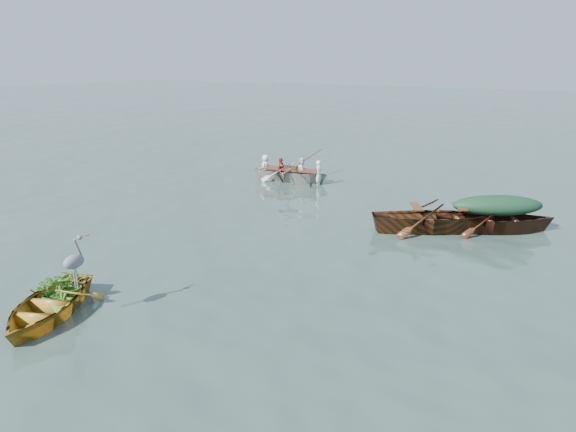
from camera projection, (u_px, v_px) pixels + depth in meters
name	position (u px, v px, depth m)	size (l,w,h in m)	color
ground	(212.00, 265.00, 11.95)	(140.00, 140.00, 0.00)	#395048
yellow_dinghy	(48.00, 317.00, 9.59)	(1.33, 3.06, 0.82)	#B87923
green_tarp_boat	(495.00, 231.00, 14.25)	(1.27, 4.09, 0.94)	#431A0F
open_wooden_boat	(436.00, 231.00, 14.28)	(1.41, 4.52, 1.06)	brown
rowed_boat	(292.00, 181.00, 19.93)	(1.14, 3.80, 0.88)	beige
green_tarp_cover	(498.00, 204.00, 14.05)	(0.70, 2.25, 0.52)	#193E22
thwart_benches	(438.00, 210.00, 14.13)	(0.84, 2.26, 0.04)	#492A11
heron	(75.00, 270.00, 9.35)	(0.28, 0.40, 0.92)	gray
dinghy_weeds	(60.00, 267.00, 9.92)	(0.70, 0.90, 0.60)	#336C1C
rowers	(292.00, 158.00, 19.71)	(1.03, 2.66, 0.76)	white
oars	(292.00, 168.00, 19.81)	(2.60, 0.60, 0.06)	brown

